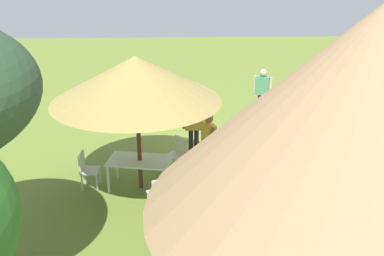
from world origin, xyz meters
TOP-DOWN VIEW (x-y plane):
  - ground_plane at (0.00, 0.00)m, footprint 36.00×36.00m
  - thatched_hut at (-1.49, 6.27)m, footprint 6.10×6.10m
  - shade_umbrella at (1.98, 2.05)m, footprint 3.85×3.85m
  - patio_dining_table at (1.98, 2.05)m, footprint 1.62×1.07m
  - patio_chair_near_hut at (1.46, 3.23)m, footprint 0.57×0.56m
  - patio_chair_east_end at (1.06, 1.16)m, footprint 0.61×0.61m
  - patio_chair_west_end at (3.26, 2.00)m, footprint 0.44×0.46m
  - guest_beside_umbrella at (0.31, 1.51)m, footprint 0.36×0.57m
  - guest_behind_table at (0.64, 0.46)m, footprint 0.62×0.23m
  - standing_watcher at (-1.77, -2.54)m, footprint 0.56×0.41m
  - striped_lounge_chair at (-0.63, 0.63)m, footprint 0.84×0.97m
  - zebra_nearest_camera at (-3.29, 0.27)m, footprint 2.16×1.09m
  - zebra_by_umbrella at (1.68, -2.12)m, footprint 2.04×1.09m

SIDE VIEW (x-z plane):
  - ground_plane at x=0.00m, z-range 0.00..0.00m
  - striped_lounge_chair at x=-0.63m, z-range -0.04..0.54m
  - patio_chair_near_hut at x=1.46m, z-range 0.07..0.97m
  - patio_chair_east_end at x=1.06m, z-range 0.07..0.97m
  - patio_chair_west_end at x=3.26m, z-range 0.07..0.97m
  - patio_dining_table at x=1.98m, z-range 0.29..1.03m
  - zebra_by_umbrella at x=1.68m, z-range 0.21..1.69m
  - zebra_nearest_camera at x=-3.29m, z-range 0.23..1.75m
  - guest_beside_umbrella at x=0.31m, z-range 0.17..1.85m
  - guest_behind_table at x=0.64m, z-range 0.18..1.90m
  - standing_watcher at x=-1.77m, z-range 0.18..1.93m
  - thatched_hut at x=-1.49m, z-range 0.21..5.09m
  - shade_umbrella at x=1.98m, z-range 1.10..4.34m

